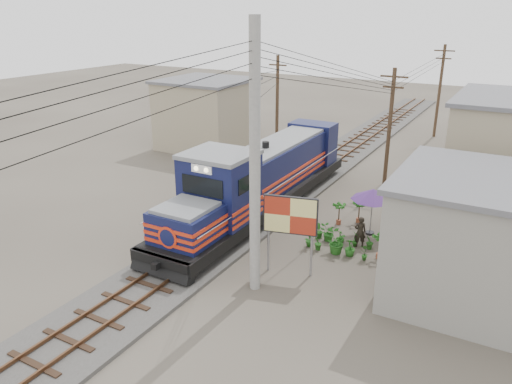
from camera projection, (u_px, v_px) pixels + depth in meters
The scene contains 15 objects.
ground at pixel (190, 261), 21.37m from camera, with size 120.00×120.00×0.00m, color #473F35.
ballast at pixel (290, 190), 29.52m from camera, with size 3.60×70.00×0.16m, color #595651.
track at pixel (290, 187), 29.46m from camera, with size 1.15×70.00×0.12m.
locomotive at pixel (260, 181), 25.87m from camera, with size 3.02×16.46×4.08m.
utility_pole_main at pixel (255, 164), 17.62m from camera, with size 0.40×0.40×10.00m.
wooden_pole_mid at pixel (390, 125), 29.49m from camera, with size 1.60×0.24×7.00m.
wooden_pole_far at pixel (440, 90), 40.72m from camera, with size 1.60×0.24×7.50m.
wooden_pole_left at pixel (277, 101), 37.12m from camera, with size 1.60×0.24×7.00m.
power_lines at pixel (279, 62), 25.76m from camera, with size 9.65×19.00×3.30m.
shophouse_front at pixel (499, 242), 17.73m from camera, with size 7.35×6.30×4.70m.
shophouse_left at pixel (207, 113), 38.14m from camera, with size 6.30×6.30×5.20m.
billboard at pixel (290, 218), 19.56m from camera, with size 2.12×0.64×3.34m.
market_umbrella at pixel (373, 195), 23.24m from camera, with size 2.74×2.74×2.29m.
vendor at pixel (360, 232), 22.41m from camera, with size 0.53×0.35×1.47m, color black.
plant_nursery at pixel (335, 240), 22.27m from camera, with size 3.04×1.98×1.05m.
Camera 1 is at (11.78, -15.20, 10.18)m, focal length 35.00 mm.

